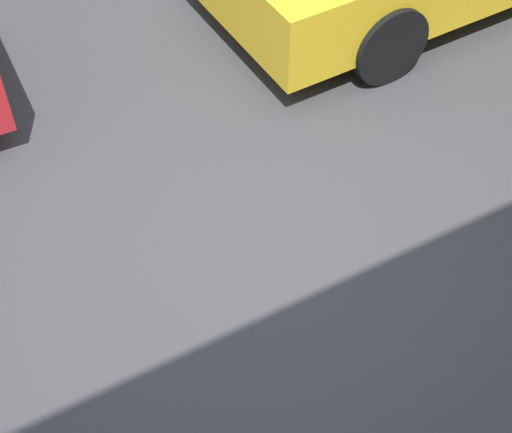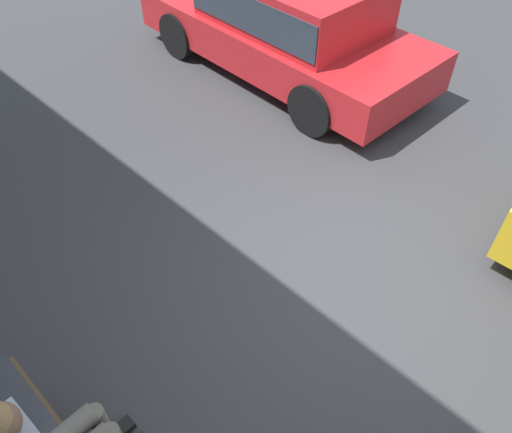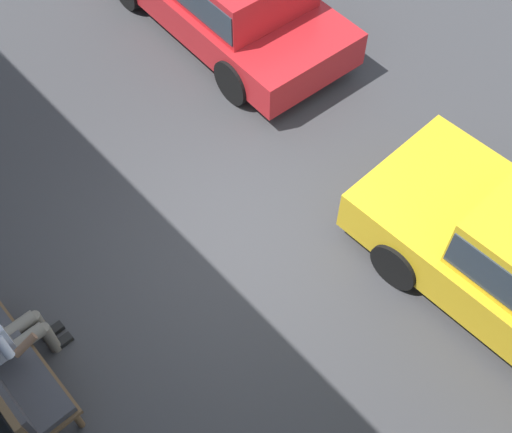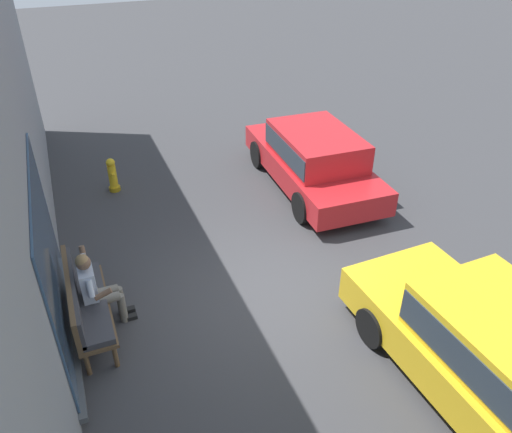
{
  "view_description": "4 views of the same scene",
  "coord_description": "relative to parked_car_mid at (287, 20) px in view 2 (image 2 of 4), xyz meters",
  "views": [
    {
      "loc": [
        1.49,
        2.6,
        3.74
      ],
      "look_at": [
        0.35,
        0.53,
        1.05
      ],
      "focal_mm": 55.0,
      "sensor_mm": 36.0,
      "label": 1
    },
    {
      "loc": [
        -1.26,
        2.6,
        3.73
      ],
      "look_at": [
        0.64,
        0.64,
        0.96
      ],
      "focal_mm": 35.0,
      "sensor_mm": 36.0,
      "label": 2
    },
    {
      "loc": [
        -3.26,
        2.6,
        6.59
      ],
      "look_at": [
        -0.38,
        0.0,
        0.96
      ],
      "focal_mm": 45.0,
      "sensor_mm": 36.0,
      "label": 3
    },
    {
      "loc": [
        -5.95,
        2.6,
        5.72
      ],
      "look_at": [
        0.65,
        -0.07,
        1.18
      ],
      "focal_mm": 35.0,
      "sensor_mm": 36.0,
      "label": 4
    }
  ],
  "objects": [
    {
      "name": "parked_car_mid",
      "position": [
        0.0,
        0.0,
        0.0
      ],
      "size": [
        4.43,
        2.01,
        1.41
      ],
      "color": "red",
      "rests_on": "ground_plane"
    },
    {
      "name": "ground_plane",
      "position": [
        -3.08,
        2.48,
        -0.78
      ],
      "size": [
        60.0,
        60.0,
        0.0
      ],
      "primitive_type": "plane",
      "color": "#38383A"
    }
  ]
}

